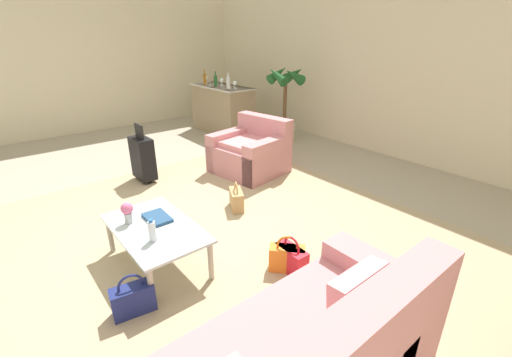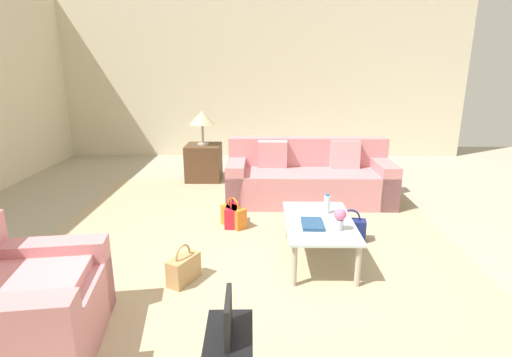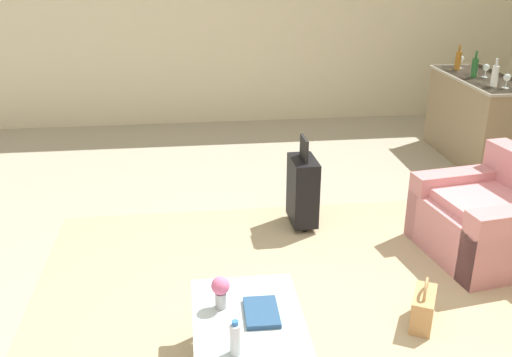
% 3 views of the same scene
% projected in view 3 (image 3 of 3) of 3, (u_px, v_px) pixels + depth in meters
% --- Properties ---
extents(ground_plane, '(12.00, 12.00, 0.00)m').
position_uv_depth(ground_plane, '(319.00, 336.00, 3.78)').
color(ground_plane, '#A89E89').
extents(wall_left, '(0.12, 8.00, 3.10)m').
position_uv_depth(wall_left, '(242.00, 11.00, 7.83)').
color(wall_left, beige).
rests_on(wall_left, ground).
extents(armchair, '(1.11, 1.05, 0.83)m').
position_uv_depth(armchair, '(494.00, 221.00, 4.69)').
color(armchair, '#C67F84').
rests_on(armchair, ground).
extents(coffee_table, '(1.08, 0.64, 0.41)m').
position_uv_depth(coffee_table, '(250.00, 335.00, 3.22)').
color(coffee_table, silver).
rests_on(coffee_table, ground).
extents(water_bottle, '(0.06, 0.06, 0.20)m').
position_uv_depth(water_bottle, '(235.00, 338.00, 2.97)').
color(water_bottle, silver).
rests_on(water_bottle, coffee_table).
extents(coffee_table_book, '(0.30, 0.20, 0.03)m').
position_uv_depth(coffee_table_book, '(262.00, 312.00, 3.32)').
color(coffee_table_book, navy).
rests_on(coffee_table_book, coffee_table).
extents(flower_vase, '(0.11, 0.11, 0.21)m').
position_uv_depth(flower_vase, '(221.00, 290.00, 3.34)').
color(flower_vase, '#B2B7BC').
rests_on(flower_vase, coffee_table).
extents(bar_console, '(1.55, 0.67, 0.99)m').
position_uv_depth(bar_console, '(478.00, 118.00, 6.72)').
color(bar_console, '#937F60').
rests_on(bar_console, ground).
extents(wine_glass_leftmost, '(0.08, 0.08, 0.15)m').
position_uv_depth(wine_glass_leftmost, '(461.00, 60.00, 6.98)').
color(wine_glass_leftmost, silver).
rests_on(wine_glass_leftmost, bar_console).
extents(wine_glass_left_of_centre, '(0.08, 0.08, 0.15)m').
position_uv_depth(wine_glass_left_of_centre, '(486.00, 68.00, 6.50)').
color(wine_glass_left_of_centre, silver).
rests_on(wine_glass_left_of_centre, bar_console).
extents(wine_glass_right_of_centre, '(0.08, 0.08, 0.15)m').
position_uv_depth(wine_glass_right_of_centre, '(507.00, 78.00, 6.01)').
color(wine_glass_right_of_centre, silver).
rests_on(wine_glass_right_of_centre, bar_console).
extents(wine_bottle_amber, '(0.07, 0.07, 0.30)m').
position_uv_depth(wine_bottle_amber, '(458.00, 60.00, 6.89)').
color(wine_bottle_amber, brown).
rests_on(wine_bottle_amber, bar_console).
extents(wine_bottle_green, '(0.07, 0.07, 0.30)m').
position_uv_depth(wine_bottle_green, '(475.00, 67.00, 6.50)').
color(wine_bottle_green, '#194C23').
rests_on(wine_bottle_green, bar_console).
extents(wine_bottle_clear, '(0.07, 0.07, 0.30)m').
position_uv_depth(wine_bottle_clear, '(495.00, 76.00, 6.08)').
color(wine_bottle_clear, silver).
rests_on(wine_bottle_clear, bar_console).
extents(suitcase_black, '(0.41, 0.23, 0.85)m').
position_uv_depth(suitcase_black, '(303.00, 189.00, 5.14)').
color(suitcase_black, black).
rests_on(suitcase_black, ground).
extents(handbag_tan, '(0.35, 0.27, 0.36)m').
position_uv_depth(handbag_tan, '(423.00, 308.00, 3.85)').
color(handbag_tan, tan).
rests_on(handbag_tan, ground).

